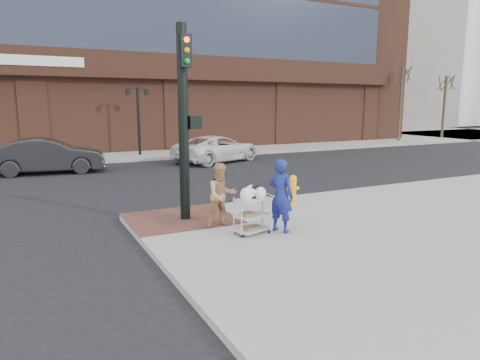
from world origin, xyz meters
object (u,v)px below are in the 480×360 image
lamp_post (138,113)px  woman_blue (281,196)px  traffic_signal_pole (184,117)px  fire_hydrant (293,189)px  sedan_dark (48,156)px  minivan_white (217,149)px  utility_cart (252,212)px  pedestrian_tan (222,195)px

lamp_post → woman_blue: (-0.84, -17.31, -1.59)m
traffic_signal_pole → fire_hydrant: traffic_signal_pole is taller
sedan_dark → minivan_white: (8.59, 0.15, -0.09)m
lamp_post → sedan_dark: 7.00m
woman_blue → fire_hydrant: size_ratio=1.98×
fire_hydrant → woman_blue: bearing=-129.2°
minivan_white → lamp_post: bearing=16.8°
woman_blue → sedan_dark: 13.80m
traffic_signal_pole → utility_cart: bearing=-64.0°
traffic_signal_pole → fire_hydrant: size_ratio=5.63×
pedestrian_tan → minivan_white: bearing=68.6°
minivan_white → woman_blue: bearing=140.3°
traffic_signal_pole → lamp_post: bearing=80.8°
fire_hydrant → sedan_dark: bearing=120.5°
minivan_white → fire_hydrant: (-2.26, -10.90, -0.13)m
minivan_white → pedestrian_tan: bearing=134.5°
lamp_post → traffic_signal_pole: size_ratio=0.80×
sedan_dark → fire_hydrant: size_ratio=5.58×
utility_cart → fire_hydrant: (2.59, 2.18, -0.07)m
traffic_signal_pole → minivan_white: (5.79, 11.14, -2.10)m
pedestrian_tan → sedan_dark: (-3.34, 12.05, -0.13)m
woman_blue → pedestrian_tan: bearing=21.3°
fire_hydrant → utility_cart: bearing=-139.9°
fire_hydrant → lamp_post: bearing=94.0°
traffic_signal_pole → minivan_white: size_ratio=0.95×
sedan_dark → lamp_post: bearing=-44.3°
utility_cart → minivan_white: bearing=69.6°
lamp_post → utility_cart: lamp_post is taller
woman_blue → utility_cart: woman_blue is taller
traffic_signal_pole → sedan_dark: 11.51m
lamp_post → traffic_signal_pole: 15.43m
traffic_signal_pole → fire_hydrant: bearing=4.0°
woman_blue → utility_cart: bearing=52.1°
traffic_signal_pole → sedan_dark: size_ratio=1.01×
sedan_dark → utility_cart: size_ratio=4.32×
minivan_white → sedan_dark: bearing=68.8°
pedestrian_tan → fire_hydrant: bearing=25.5°
pedestrian_tan → utility_cart: size_ratio=1.39×
woman_blue → fire_hydrant: (1.90, 2.33, -0.43)m
traffic_signal_pole → utility_cart: 3.05m
sedan_dark → minivan_white: 8.59m
pedestrian_tan → utility_cart: pedestrian_tan is taller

